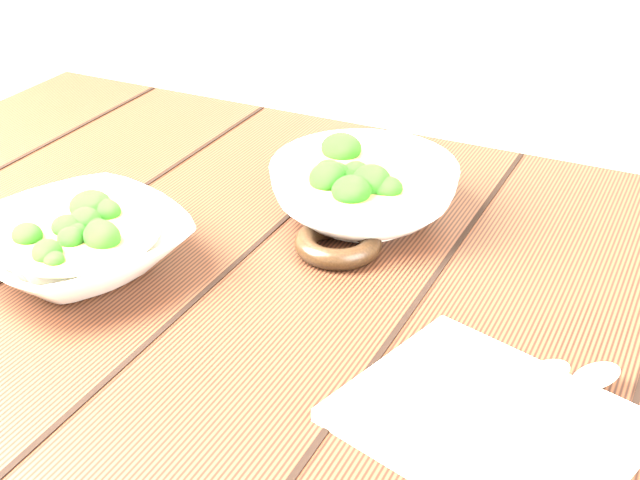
{
  "coord_description": "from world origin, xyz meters",
  "views": [
    {
      "loc": [
        0.42,
        -0.71,
        1.24
      ],
      "look_at": [
        0.08,
        -0.01,
        0.8
      ],
      "focal_mm": 50.0,
      "sensor_mm": 36.0,
      "label": 1
    }
  ],
  "objects_px": {
    "napkin": "(489,421)",
    "table": "(265,349)",
    "soup_bowl_back": "(363,189)",
    "trivet": "(338,243)",
    "soup_bowl_front": "(78,244)"
  },
  "relations": [
    {
      "from": "soup_bowl_back",
      "to": "napkin",
      "type": "bearing_deg",
      "value": -50.61
    },
    {
      "from": "trivet",
      "to": "napkin",
      "type": "xyz_separation_m",
      "value": [
        0.23,
        -0.2,
        -0.01
      ]
    },
    {
      "from": "table",
      "to": "soup_bowl_back",
      "type": "distance_m",
      "value": 0.22
    },
    {
      "from": "soup_bowl_back",
      "to": "trivet",
      "type": "relative_size",
      "value": 2.8
    },
    {
      "from": "trivet",
      "to": "soup_bowl_back",
      "type": "bearing_deg",
      "value": 95.37
    },
    {
      "from": "soup_bowl_back",
      "to": "trivet",
      "type": "distance_m",
      "value": 0.09
    },
    {
      "from": "trivet",
      "to": "napkin",
      "type": "height_order",
      "value": "trivet"
    },
    {
      "from": "napkin",
      "to": "soup_bowl_back",
      "type": "bearing_deg",
      "value": 145.67
    },
    {
      "from": "table",
      "to": "napkin",
      "type": "xyz_separation_m",
      "value": [
        0.3,
        -0.15,
        0.13
      ]
    },
    {
      "from": "soup_bowl_back",
      "to": "napkin",
      "type": "distance_m",
      "value": 0.38
    },
    {
      "from": "napkin",
      "to": "table",
      "type": "bearing_deg",
      "value": 168.89
    },
    {
      "from": "table",
      "to": "napkin",
      "type": "bearing_deg",
      "value": -27.39
    },
    {
      "from": "table",
      "to": "napkin",
      "type": "distance_m",
      "value": 0.36
    },
    {
      "from": "soup_bowl_front",
      "to": "soup_bowl_back",
      "type": "bearing_deg",
      "value": 46.39
    },
    {
      "from": "table",
      "to": "soup_bowl_front",
      "type": "relative_size",
      "value": 4.27
    }
  ]
}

